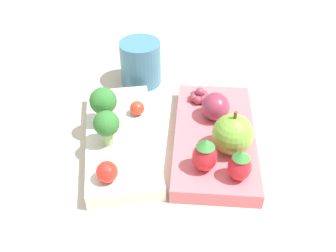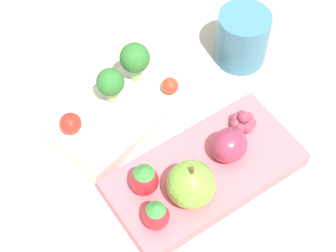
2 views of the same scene
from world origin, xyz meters
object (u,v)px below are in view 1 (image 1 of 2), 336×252
bento_box_fruit (214,137)px  cherry_tomato_0 (107,172)px  strawberry_1 (240,166)px  broccoli_floret_0 (107,125)px  grape_cluster (200,96)px  drinking_cup (141,63)px  strawberry_0 (205,155)px  broccoli_floret_1 (103,102)px  cherry_tomato_1 (137,108)px  plum (216,106)px  apple (233,134)px  bento_box_savoury (121,139)px

bento_box_fruit → cherry_tomato_0: 0.17m
bento_box_fruit → strawberry_1: strawberry_1 is taller
broccoli_floret_0 → grape_cluster: (0.09, -0.14, -0.03)m
bento_box_fruit → drinking_cup: 0.20m
strawberry_0 → grape_cluster: size_ratio=1.51×
grape_cluster → strawberry_0: bearing=174.1°
broccoli_floret_1 → cherry_tomato_1: bearing=-69.2°
broccoli_floret_1 → strawberry_1: bearing=-125.0°
strawberry_1 → plum: (0.12, 0.01, -0.00)m
bento_box_fruit → apple: apple is taller
apple → grape_cluster: 0.12m
bento_box_savoury → drinking_cup: 0.17m
bento_box_fruit → broccoli_floret_0: (-0.02, 0.15, 0.05)m
strawberry_1 → bento_box_fruit: bearing=8.4°
broccoli_floret_1 → grape_cluster: bearing=-71.9°
cherry_tomato_1 → strawberry_0: (-0.12, -0.08, 0.01)m
bento_box_savoury → apple: bearing=-106.7°
strawberry_1 → grape_cluster: bearing=8.5°
broccoli_floret_1 → strawberry_1: (-0.12, -0.17, -0.02)m
bento_box_fruit → strawberry_1: bearing=-171.6°
strawberry_0 → drinking_cup: size_ratio=0.63×
broccoli_floret_0 → grape_cluster: size_ratio=1.65×
apple → strawberry_0: (-0.03, 0.04, -0.00)m
bento_box_fruit → grape_cluster: 0.08m
grape_cluster → drinking_cup: 0.13m
strawberry_1 → drinking_cup: drinking_cup is taller
cherry_tomato_0 → drinking_cup: bearing=-10.3°
drinking_cup → bento_box_fruit: bearing=-149.3°
bento_box_savoury → broccoli_floret_0: 0.05m
bento_box_fruit → strawberry_1: size_ratio=5.49×
cherry_tomato_0 → cherry_tomato_1: size_ratio=1.24×
strawberry_1 → plum: size_ratio=1.00×
apple → grape_cluster: apple is taller
cherry_tomato_1 → plum: size_ratio=0.49×
broccoli_floret_0 → plum: size_ratio=1.19×
broccoli_floret_0 → cherry_tomato_1: size_ratio=2.43×
broccoli_floret_0 → bento_box_fruit: bearing=-83.9°
bento_box_fruit → apple: (-0.04, -0.01, 0.04)m
broccoli_floret_0 → strawberry_1: size_ratio=1.19×
strawberry_0 → grape_cluster: bearing=-5.9°
plum → grape_cluster: bearing=20.8°
cherry_tomato_0 → grape_cluster: bearing=-40.8°
bento_box_fruit → apple: size_ratio=3.81×
broccoli_floret_1 → apple: size_ratio=0.92×
cherry_tomato_1 → drinking_cup: size_ratio=0.28×
broccoli_floret_0 → strawberry_0: (-0.05, -0.12, -0.01)m
apple → strawberry_0: bearing=127.5°
apple → strawberry_1: (-0.05, 0.00, -0.01)m
cherry_tomato_0 → broccoli_floret_0: bearing=1.3°
strawberry_0 → plum: bearing=-17.2°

